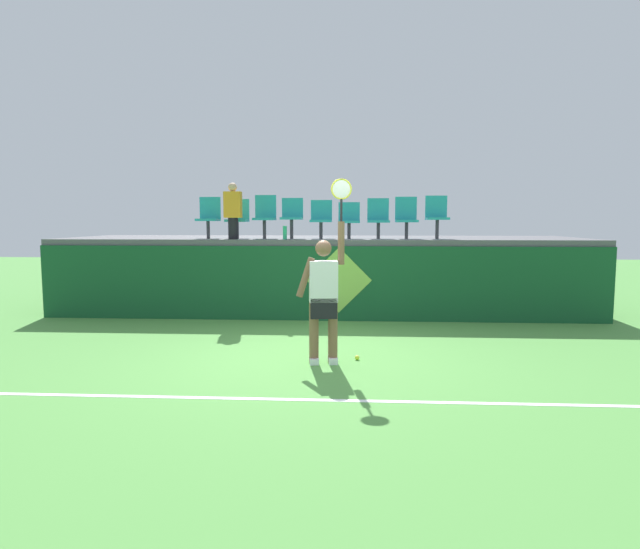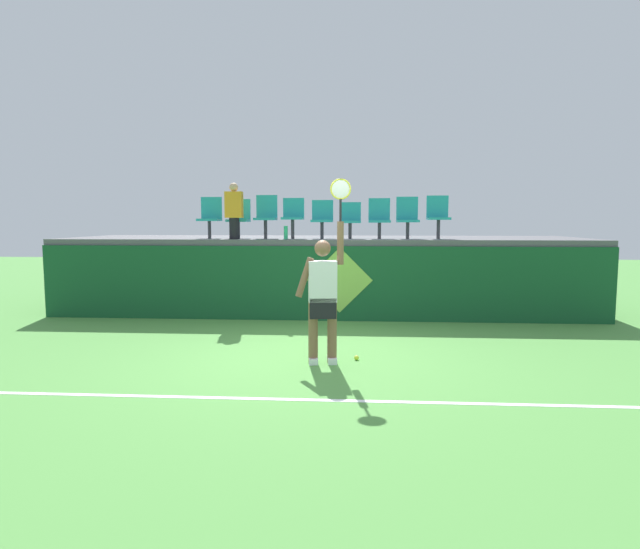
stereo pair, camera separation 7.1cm
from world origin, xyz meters
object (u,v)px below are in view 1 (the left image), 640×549
at_px(spectator_0, 233,210).
at_px(stadium_chair_0, 209,216).
at_px(water_bottle, 285,233).
at_px(stadium_chair_2, 265,215).
at_px(tennis_player, 324,295).
at_px(stadium_chair_6, 378,217).
at_px(stadium_chair_7, 406,216).
at_px(stadium_chair_3, 292,215).
at_px(stadium_chair_4, 321,217).
at_px(stadium_chair_8, 437,215).
at_px(tennis_ball, 357,358).
at_px(stadium_chair_1, 238,217).
at_px(stadium_chair_5, 349,219).

bearing_deg(spectator_0, stadium_chair_0, 144.05).
height_order(water_bottle, stadium_chair_2, stadium_chair_2).
height_order(tennis_player, stadium_chair_2, tennis_player).
distance_m(stadium_chair_0, stadium_chair_6, 3.52).
relative_size(stadium_chair_6, stadium_chair_7, 0.97).
height_order(water_bottle, stadium_chair_3, stadium_chair_3).
bearing_deg(stadium_chair_3, water_bottle, -98.33).
bearing_deg(tennis_player, stadium_chair_0, 124.14).
bearing_deg(stadium_chair_4, stadium_chair_8, 0.08).
relative_size(tennis_player, stadium_chair_0, 2.90).
distance_m(stadium_chair_0, stadium_chair_4, 2.35).
bearing_deg(spectator_0, stadium_chair_3, 20.98).
height_order(tennis_ball, stadium_chair_1, stadium_chair_1).
xyz_separation_m(tennis_player, stadium_chair_2, (-1.42, 3.84, 1.12)).
relative_size(water_bottle, stadium_chair_0, 0.31).
bearing_deg(stadium_chair_4, stadium_chair_5, -0.29).
relative_size(stadium_chair_0, stadium_chair_3, 1.03).
height_order(stadium_chair_8, spectator_0, spectator_0).
bearing_deg(water_bottle, tennis_player, -74.02).
distance_m(tennis_ball, stadium_chair_5, 4.15).
xyz_separation_m(stadium_chair_5, stadium_chair_7, (1.17, 0.01, 0.05)).
relative_size(stadium_chair_2, stadium_chair_4, 1.13).
bearing_deg(water_bottle, stadium_chair_5, 23.46).
xyz_separation_m(water_bottle, stadium_chair_5, (1.26, 0.55, 0.28)).
relative_size(stadium_chair_3, stadium_chair_8, 0.95).
bearing_deg(stadium_chair_1, spectator_0, -90.00).
distance_m(stadium_chair_1, stadium_chair_7, 3.48).
relative_size(tennis_ball, stadium_chair_3, 0.08).
bearing_deg(stadium_chair_6, tennis_player, -103.42).
distance_m(stadium_chair_3, stadium_chair_7, 2.35).
distance_m(stadium_chair_1, stadium_chair_8, 4.10).
distance_m(stadium_chair_6, stadium_chair_8, 1.19).
relative_size(water_bottle, stadium_chair_8, 0.30).
xyz_separation_m(stadium_chair_1, stadium_chair_5, (2.31, -0.00, -0.04)).
bearing_deg(tennis_ball, stadium_chair_0, 129.92).
bearing_deg(stadium_chair_7, water_bottle, -167.09).
xyz_separation_m(tennis_player, water_bottle, (-0.94, 3.29, 0.76)).
height_order(stadium_chair_7, spectator_0, spectator_0).
xyz_separation_m(stadium_chair_6, stadium_chair_7, (0.57, 0.00, 0.01)).
bearing_deg(tennis_player, stadium_chair_1, 117.47).
bearing_deg(stadium_chair_1, water_bottle, -27.62).
distance_m(water_bottle, stadium_chair_6, 1.96).
xyz_separation_m(stadium_chair_6, stadium_chair_8, (1.19, -0.00, 0.05)).
distance_m(stadium_chair_2, spectator_0, 0.73).
relative_size(stadium_chair_3, stadium_chair_7, 0.98).
height_order(tennis_player, stadium_chair_0, tennis_player).
relative_size(water_bottle, stadium_chair_5, 0.36).
bearing_deg(stadium_chair_1, stadium_chair_0, 179.74).
xyz_separation_m(water_bottle, stadium_chair_2, (-0.48, 0.56, 0.36)).
bearing_deg(stadium_chair_7, stadium_chair_8, -0.36).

